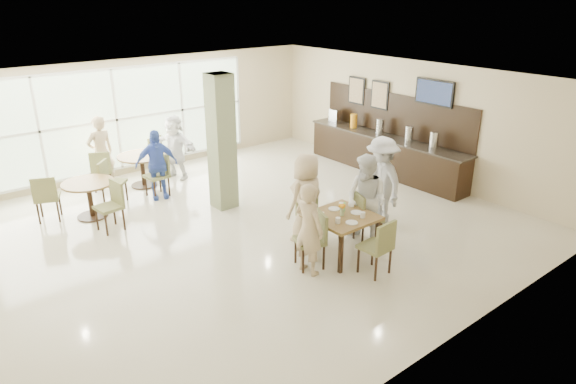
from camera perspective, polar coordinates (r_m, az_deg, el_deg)
ground at (r=9.94m, az=-5.28°, el=-4.20°), size 10.00×10.00×0.00m
room_shell at (r=9.33m, az=-5.63°, el=5.27°), size 10.00×10.00×10.00m
window_bank at (r=13.07m, az=-18.50°, el=7.61°), size 7.00×0.04×7.00m
column at (r=10.59m, az=-7.40°, el=5.47°), size 0.45×0.45×2.80m
main_table at (r=8.76m, az=5.99°, el=-3.10°), size 1.03×1.03×0.75m
round_table_left at (r=10.98m, az=-21.24°, el=0.07°), size 1.01×1.01×0.75m
round_table_right at (r=12.39m, az=-15.91°, el=3.19°), size 1.10×1.10×0.75m
chairs_main_table at (r=8.86m, az=5.89°, el=-4.17°), size 2.00×2.04×0.95m
chairs_table_left at (r=10.99m, az=-21.11°, el=-0.34°), size 1.95×1.80×0.95m
chairs_table_right at (r=12.38m, az=-16.04°, el=2.68°), size 2.10×1.76×0.95m
tabletop_clutter at (r=8.70m, az=6.16°, el=-2.25°), size 0.74×0.79×0.21m
buffet_counter at (r=13.05m, az=10.71°, el=4.48°), size 0.64×4.70×1.95m
wall_tv at (r=12.21m, az=15.96°, el=10.59°), size 0.06×1.00×0.58m
framed_art_a at (r=13.24m, az=10.17°, el=10.55°), size 0.05×0.55×0.70m
framed_art_b at (r=13.77m, az=7.63°, el=11.11°), size 0.05×0.55×0.70m
teen_left at (r=8.16m, az=2.33°, el=-4.12°), size 0.42×0.59×1.54m
teen_far at (r=9.17m, az=2.05°, el=-0.72°), size 0.86×0.55×1.66m
teen_right at (r=9.19m, az=8.68°, el=-0.92°), size 0.68×0.84×1.65m
teen_standing at (r=10.04m, az=10.33°, el=1.22°), size 0.94×1.26×1.74m
adult_a at (r=11.49m, az=-14.41°, el=2.97°), size 1.01×0.73×1.55m
adult_b at (r=12.68m, az=-12.46°, el=4.92°), size 1.12×1.58×1.56m
adult_standing at (r=12.40m, az=-20.07°, el=4.09°), size 0.68×0.49×1.72m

